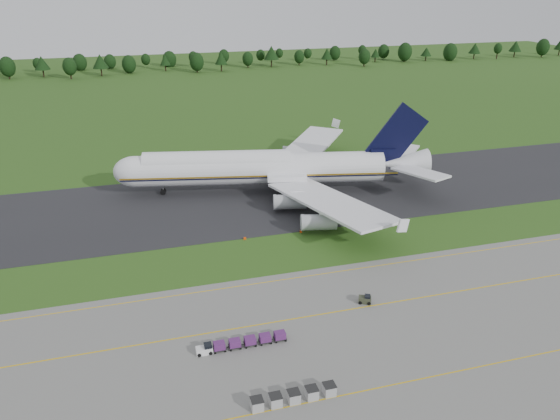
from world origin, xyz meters
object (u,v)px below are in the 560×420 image
object	(u,v)px
aircraft	(266,168)
uld_row	(294,397)
utility_cart	(365,300)
edge_markers	(273,235)
baggage_train	(241,343)

from	to	relation	value
aircraft	uld_row	bearing A→B (deg)	-101.91
aircraft	uld_row	size ratio (longest dim) A/B	7.05
utility_cart	edge_markers	size ratio (longest dim) A/B	0.19
aircraft	edge_markers	distance (m)	26.25
edge_markers	baggage_train	bearing A→B (deg)	-112.72
aircraft	edge_markers	xyz separation A→B (m)	(-5.04, -25.05, -6.02)
uld_row	edge_markers	world-z (taller)	uld_row
edge_markers	aircraft	bearing A→B (deg)	78.63
aircraft	edge_markers	size ratio (longest dim) A/B	6.26
utility_cart	uld_row	world-z (taller)	uld_row
aircraft	utility_cart	xyz separation A→B (m)	(2.89, -53.36, -5.68)
utility_cart	uld_row	size ratio (longest dim) A/B	0.21
uld_row	baggage_train	bearing A→B (deg)	108.04
aircraft	baggage_train	distance (m)	62.43
utility_cart	edge_markers	bearing A→B (deg)	105.64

